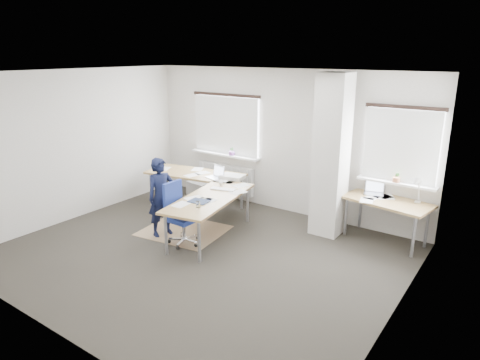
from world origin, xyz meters
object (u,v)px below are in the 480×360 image
Objects in this scene: desk_main at (204,186)px; person at (161,197)px; task_chair at (182,227)px; desk_side at (388,203)px.

desk_main is 2.03× the size of person.
task_chair is 0.75× the size of person.
person is at bearing 173.97° from task_chair.
desk_side is 1.44× the size of task_chair.
desk_main is at bearing 7.11° from person.
person is (-3.27, -1.96, 0.01)m from desk_side.
person is (-0.19, -0.92, -0.00)m from desk_main.
desk_main is 1.88× the size of desk_side.
desk_main is 1.11m from task_chair.
desk_main is 2.70× the size of task_chair.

